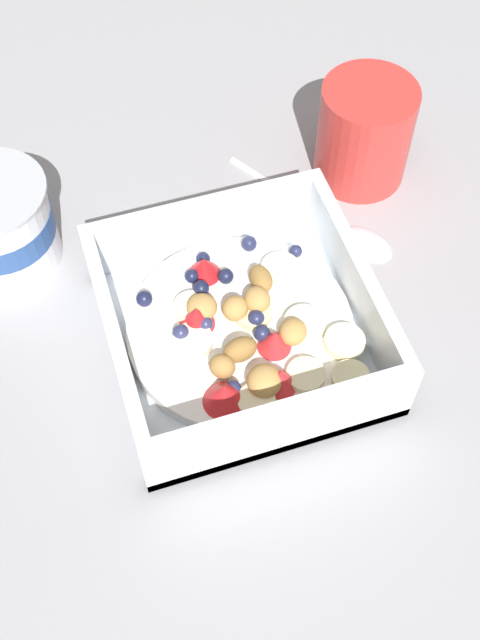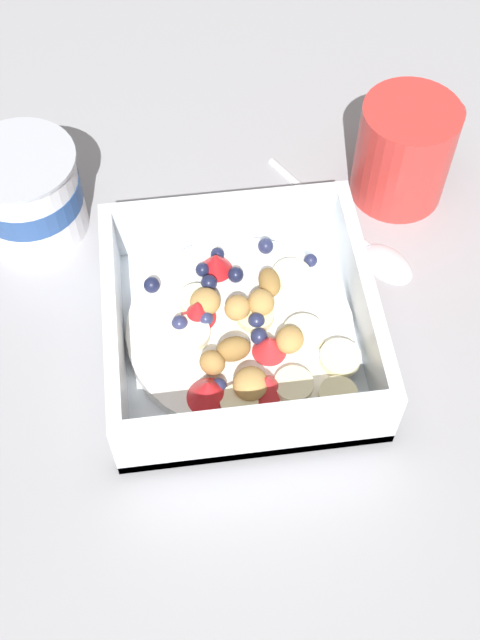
% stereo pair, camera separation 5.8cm
% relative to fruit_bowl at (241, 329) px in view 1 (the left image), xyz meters
% --- Properties ---
extents(ground_plane, '(2.40, 2.40, 0.00)m').
position_rel_fruit_bowl_xyz_m(ground_plane, '(0.01, -0.01, -0.02)').
color(ground_plane, '#9E9EA3').
extents(fruit_bowl, '(0.19, 0.19, 0.06)m').
position_rel_fruit_bowl_xyz_m(fruit_bowl, '(0.00, 0.00, 0.00)').
color(fruit_bowl, white).
rests_on(fruit_bowl, ground).
extents(spoon, '(0.11, 0.16, 0.01)m').
position_rel_fruit_bowl_xyz_m(spoon, '(0.12, 0.08, -0.02)').
color(spoon, silver).
rests_on(spoon, ground).
extents(coffee_mug, '(0.10, 0.08, 0.09)m').
position_rel_fruit_bowl_xyz_m(coffee_mug, '(0.16, 0.14, 0.02)').
color(coffee_mug, red).
rests_on(coffee_mug, ground).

